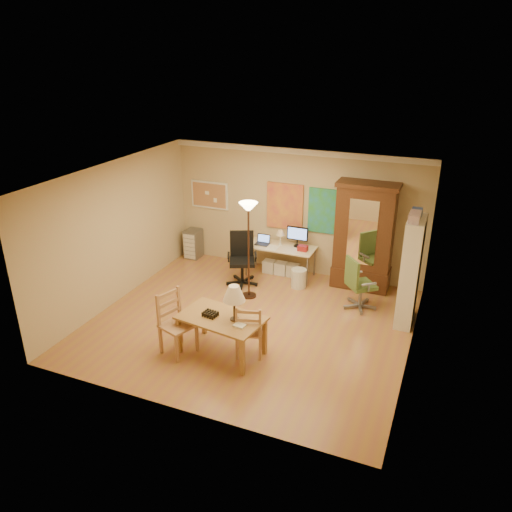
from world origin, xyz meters
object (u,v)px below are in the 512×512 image
at_px(computer_desk, 282,257).
at_px(bookshelf, 410,272).
at_px(dining_table, 226,311).
at_px(office_chair_green, 359,295).
at_px(armoire, 363,243).
at_px(office_chair_black, 242,270).

height_order(computer_desk, bookshelf, bookshelf).
relative_size(dining_table, computer_desk, 0.98).
xyz_separation_m(computer_desk, office_chair_green, (1.84, -0.85, -0.13)).
bearing_deg(bookshelf, computer_desk, 159.61).
relative_size(computer_desk, armoire, 0.66).
bearing_deg(dining_table, bookshelf, 40.76).
height_order(office_chair_black, armoire, armoire).
bearing_deg(office_chair_green, dining_table, -125.14).
bearing_deg(office_chair_black, computer_desk, 49.26).
height_order(computer_desk, office_chair_black, computer_desk).
bearing_deg(bookshelf, office_chair_green, 169.79).
relative_size(dining_table, bookshelf, 0.73).
height_order(dining_table, armoire, armoire).
xyz_separation_m(computer_desk, bookshelf, (2.72, -1.01, 0.57)).
distance_m(computer_desk, bookshelf, 2.96).
height_order(computer_desk, office_chair_green, computer_desk).
xyz_separation_m(dining_table, armoire, (1.49, 3.27, 0.17)).
xyz_separation_m(armoire, bookshelf, (1.03, -1.10, 0.01)).
xyz_separation_m(dining_table, office_chair_black, (-0.82, 2.46, -0.50)).
bearing_deg(dining_table, armoire, 65.51).
distance_m(computer_desk, office_chair_green, 2.03).
xyz_separation_m(office_chair_green, armoire, (-0.15, 0.94, 0.68)).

